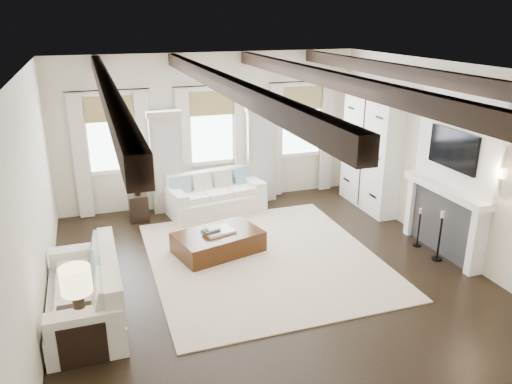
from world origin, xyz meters
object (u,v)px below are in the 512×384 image
object	(u,v)px
ottoman	(218,242)
side_table_back	(139,208)
side_table_front	(83,334)
sofa_back	(215,196)
sofa_left	(90,294)

from	to	relation	value
ottoman	side_table_back	size ratio (longest dim) A/B	2.63
side_table_front	side_table_back	bearing A→B (deg)	74.75
sofa_back	side_table_front	size ratio (longest dim) A/B	3.76
sofa_back	side_table_front	xyz separation A→B (m)	(-2.67, -4.02, -0.06)
sofa_back	sofa_left	bearing A→B (deg)	-128.31
sofa_left	side_table_front	xyz separation A→B (m)	(-0.10, -0.78, -0.09)
ottoman	side_table_front	distance (m)	3.10
ottoman	sofa_left	bearing A→B (deg)	-162.53
side_table_back	sofa_left	bearing A→B (deg)	-107.01
ottoman	side_table_front	world-z (taller)	side_table_front
sofa_back	ottoman	bearing A→B (deg)	-102.71
sofa_left	side_table_front	distance (m)	0.79
sofa_left	sofa_back	bearing A→B (deg)	51.69
ottoman	side_table_back	xyz separation A→B (m)	(-1.14, 1.90, 0.08)
side_table_back	side_table_front	bearing A→B (deg)	-105.25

